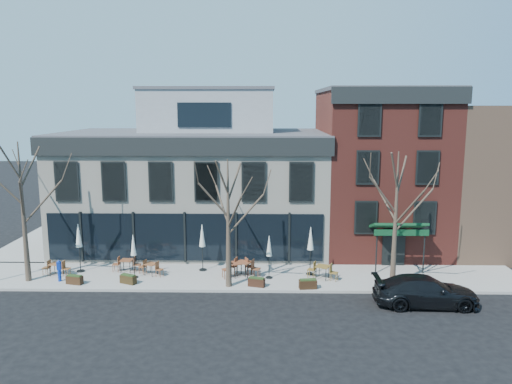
{
  "coord_description": "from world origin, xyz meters",
  "views": [
    {
      "loc": [
        4.97,
        -30.14,
        9.99
      ],
      "look_at": [
        4.4,
        2.0,
        4.42
      ],
      "focal_mm": 35.0,
      "sensor_mm": 36.0,
      "label": 1
    }
  ],
  "objects_px": {
    "cafe_set_0": "(56,268)",
    "parked_sedan": "(426,291)",
    "umbrella_0": "(79,238)",
    "call_box": "(59,270)"
  },
  "relations": [
    {
      "from": "parked_sedan",
      "to": "umbrella_0",
      "type": "bearing_deg",
      "value": 77.85
    },
    {
      "from": "call_box",
      "to": "umbrella_0",
      "type": "distance_m",
      "value": 2.27
    },
    {
      "from": "cafe_set_0",
      "to": "parked_sedan",
      "type": "bearing_deg",
      "value": -10.46
    },
    {
      "from": "parked_sedan",
      "to": "cafe_set_0",
      "type": "height_order",
      "value": "parked_sedan"
    },
    {
      "from": "cafe_set_0",
      "to": "call_box",
      "type": "bearing_deg",
      "value": -59.47
    },
    {
      "from": "cafe_set_0",
      "to": "umbrella_0",
      "type": "xyz_separation_m",
      "value": [
        1.16,
        0.69,
        1.61
      ]
    },
    {
      "from": "parked_sedan",
      "to": "cafe_set_0",
      "type": "relative_size",
      "value": 3.04
    },
    {
      "from": "cafe_set_0",
      "to": "umbrella_0",
      "type": "bearing_deg",
      "value": 30.95
    },
    {
      "from": "umbrella_0",
      "to": "parked_sedan",
      "type": "bearing_deg",
      "value": -13.05
    },
    {
      "from": "parked_sedan",
      "to": "umbrella_0",
      "type": "height_order",
      "value": "umbrella_0"
    }
  ]
}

